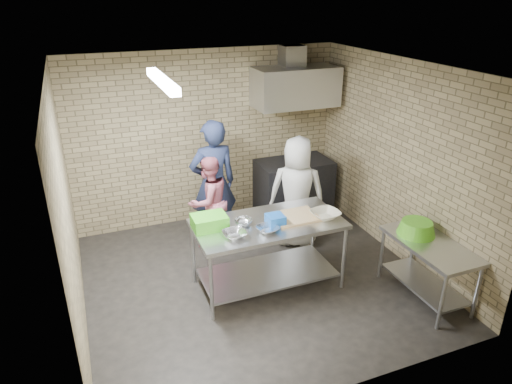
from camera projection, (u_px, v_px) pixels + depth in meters
The scene contains 25 objects.
floor at pixel (255, 279), 6.09m from camera, with size 4.20×4.20×0.00m, color black.
ceiling at pixel (254, 69), 5.00m from camera, with size 4.20×4.20×0.00m, color black.
back_wall at pixel (208, 138), 7.24m from camera, with size 4.20×0.06×2.70m, color tan.
front_wall at pixel (343, 271), 3.84m from camera, with size 4.20×0.06×2.70m, color tan.
left_wall at pixel (67, 213), 4.84m from camera, with size 0.06×4.00×2.70m, color tan.
right_wall at pixel (399, 162), 6.25m from camera, with size 0.06×4.00×2.70m, color tan.
prep_table at pixel (268, 254), 5.80m from camera, with size 1.81×0.90×0.90m, color silver.
side_counter at pixel (426, 270), 5.61m from camera, with size 0.60×1.20×0.75m, color silver.
stove at pixel (293, 187), 7.77m from camera, with size 1.20×0.70×0.90m, color black.
range_hood at pixel (296, 87), 7.14m from camera, with size 1.30×0.60×0.60m, color silver.
hood_duct at pixel (292, 55), 7.09m from camera, with size 0.35×0.30×0.30m, color #A5A8AD.
wall_shelf at pixel (307, 95), 7.48m from camera, with size 0.80×0.20×0.04m, color #3F2B19.
fluorescent_fixture at pixel (162, 81), 4.69m from camera, with size 0.10×1.25×0.08m, color white.
green_crate at pixel (209, 222), 5.45m from camera, with size 0.40×0.30×0.16m, color green.
blue_tub at pixel (275, 220), 5.52m from camera, with size 0.20×0.20×0.13m, color blue.
cutting_board at pixel (295, 217), 5.71m from camera, with size 0.55×0.42×0.03m, color tan.
mixing_bowl_a at pixel (235, 234), 5.26m from camera, with size 0.28×0.28×0.07m, color silver.
mixing_bowl_b at pixel (243, 222), 5.54m from camera, with size 0.22×0.22×0.07m, color #B0B3B7.
mixing_bowl_c at pixel (268, 229), 5.38m from camera, with size 0.26×0.26×0.06m, color silver.
ceramic_bowl at pixel (325, 215), 5.71m from camera, with size 0.35×0.35×0.09m, color #C0B999.
green_basin at pixel (416, 228), 5.63m from camera, with size 0.46×0.46×0.17m, color #59C626, non-canonical shape.
bottle_red at pixel (293, 89), 7.35m from camera, with size 0.07×0.07×0.18m, color #B22619.
man_navy at pixel (213, 184), 6.63m from camera, with size 0.68×0.45×1.87m, color #141D33.
woman_pink at pixel (209, 201), 6.64m from camera, with size 0.68×0.53×1.40m, color pink.
woman_white at pixel (297, 192), 6.64m from camera, with size 0.80×0.52×1.64m, color silver.
Camera 1 is at (-1.87, -4.76, 3.51)m, focal length 32.60 mm.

